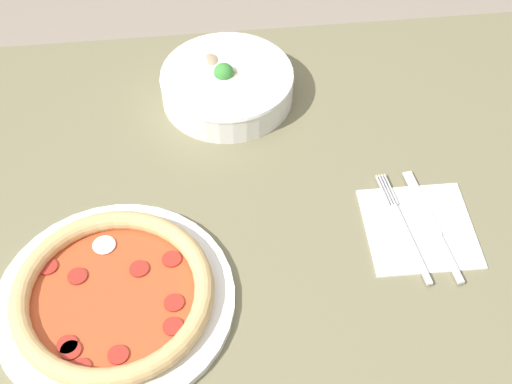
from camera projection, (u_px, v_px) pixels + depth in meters
name	position (u px, v px, depth m)	size (l,w,h in m)	color
dining_table	(204.00, 286.00, 1.06)	(1.27, 0.95, 0.74)	#706B4C
pizza	(113.00, 296.00, 0.92)	(0.31, 0.31, 0.04)	white
bowl	(227.00, 84.00, 1.16)	(0.22, 0.22, 0.07)	white
napkin	(419.00, 227.00, 1.01)	(0.15, 0.15, 0.00)	white
fork	(404.00, 228.00, 1.00)	(0.03, 0.20, 0.00)	silver
knife	(435.00, 229.00, 1.00)	(0.04, 0.20, 0.01)	silver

